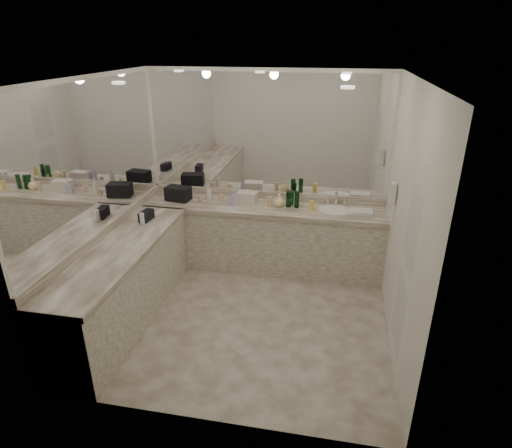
% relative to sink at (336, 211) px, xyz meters
% --- Properties ---
extents(floor, '(3.20, 3.20, 0.00)m').
position_rel_sink_xyz_m(floor, '(-0.95, -1.20, -0.90)').
color(floor, beige).
rests_on(floor, ground).
extents(ceiling, '(3.20, 3.20, 0.00)m').
position_rel_sink_xyz_m(ceiling, '(-0.95, -1.20, 1.71)').
color(ceiling, white).
rests_on(ceiling, floor).
extents(wall_back, '(3.20, 0.02, 2.60)m').
position_rel_sink_xyz_m(wall_back, '(-0.95, 0.30, 0.41)').
color(wall_back, silver).
rests_on(wall_back, floor).
extents(wall_left, '(0.02, 3.00, 2.60)m').
position_rel_sink_xyz_m(wall_left, '(-2.55, -1.20, 0.41)').
color(wall_left, silver).
rests_on(wall_left, floor).
extents(wall_right, '(0.02, 3.00, 2.60)m').
position_rel_sink_xyz_m(wall_right, '(0.65, -1.20, 0.41)').
color(wall_right, silver).
rests_on(wall_right, floor).
extents(vanity_back_base, '(3.20, 0.60, 0.84)m').
position_rel_sink_xyz_m(vanity_back_base, '(-0.95, 0.00, -0.48)').
color(vanity_back_base, silver).
rests_on(vanity_back_base, floor).
extents(vanity_back_top, '(3.20, 0.64, 0.06)m').
position_rel_sink_xyz_m(vanity_back_top, '(-0.95, -0.01, -0.03)').
color(vanity_back_top, beige).
rests_on(vanity_back_top, vanity_back_base).
extents(vanity_left_base, '(0.60, 2.40, 0.84)m').
position_rel_sink_xyz_m(vanity_left_base, '(-2.25, -1.50, -0.48)').
color(vanity_left_base, silver).
rests_on(vanity_left_base, floor).
extents(vanity_left_top, '(0.64, 2.42, 0.06)m').
position_rel_sink_xyz_m(vanity_left_top, '(-2.24, -1.50, -0.03)').
color(vanity_left_top, beige).
rests_on(vanity_left_top, vanity_left_base).
extents(backsplash_back, '(3.20, 0.04, 0.10)m').
position_rel_sink_xyz_m(backsplash_back, '(-0.95, 0.28, 0.05)').
color(backsplash_back, beige).
rests_on(backsplash_back, vanity_back_top).
extents(backsplash_left, '(0.04, 3.00, 0.10)m').
position_rel_sink_xyz_m(backsplash_left, '(-2.53, -1.20, 0.05)').
color(backsplash_left, beige).
rests_on(backsplash_left, vanity_left_top).
extents(mirror_back, '(3.12, 0.01, 1.55)m').
position_rel_sink_xyz_m(mirror_back, '(-0.95, 0.29, 0.88)').
color(mirror_back, white).
rests_on(mirror_back, wall_back).
extents(mirror_left, '(0.01, 2.92, 1.55)m').
position_rel_sink_xyz_m(mirror_left, '(-2.54, -1.20, 0.88)').
color(mirror_left, white).
rests_on(mirror_left, wall_left).
extents(sink, '(0.44, 0.44, 0.03)m').
position_rel_sink_xyz_m(sink, '(0.00, 0.00, 0.00)').
color(sink, white).
rests_on(sink, vanity_back_top).
extents(faucet, '(0.24, 0.16, 0.14)m').
position_rel_sink_xyz_m(faucet, '(0.00, 0.21, 0.07)').
color(faucet, silver).
rests_on(faucet, vanity_back_top).
extents(wall_phone, '(0.06, 0.10, 0.24)m').
position_rel_sink_xyz_m(wall_phone, '(0.61, -0.50, 0.46)').
color(wall_phone, white).
rests_on(wall_phone, wall_right).
extents(door, '(0.02, 0.82, 2.10)m').
position_rel_sink_xyz_m(door, '(0.64, -1.70, 0.16)').
color(door, white).
rests_on(door, wall_right).
extents(black_toiletry_bag, '(0.35, 0.25, 0.18)m').
position_rel_sink_xyz_m(black_toiletry_bag, '(-2.11, -0.02, 0.10)').
color(black_toiletry_bag, black).
rests_on(black_toiletry_bag, vanity_back_top).
extents(black_bag_spill, '(0.12, 0.23, 0.12)m').
position_rel_sink_xyz_m(black_bag_spill, '(-2.25, -0.75, 0.06)').
color(black_bag_spill, black).
rests_on(black_bag_spill, vanity_left_top).
extents(cream_cosmetic_case, '(0.28, 0.19, 0.15)m').
position_rel_sink_xyz_m(cream_cosmetic_case, '(-1.17, 0.07, 0.08)').
color(cream_cosmetic_case, beige).
rests_on(cream_cosmetic_case, vanity_back_top).
extents(hand_towel, '(0.28, 0.19, 0.04)m').
position_rel_sink_xyz_m(hand_towel, '(0.33, -0.04, 0.03)').
color(hand_towel, white).
rests_on(hand_towel, vanity_back_top).
extents(lotion_left, '(0.06, 0.06, 0.13)m').
position_rel_sink_xyz_m(lotion_left, '(-2.25, -0.87, 0.07)').
color(lotion_left, white).
rests_on(lotion_left, vanity_left_top).
extents(soap_bottle_a, '(0.11, 0.11, 0.22)m').
position_rel_sink_xyz_m(soap_bottle_a, '(-1.70, 0.05, 0.11)').
color(soap_bottle_a, silver).
rests_on(soap_bottle_a, vanity_back_top).
extents(soap_bottle_b, '(0.11, 0.11, 0.20)m').
position_rel_sink_xyz_m(soap_bottle_b, '(-1.33, -0.03, 0.10)').
color(soap_bottle_b, '#B9B5CE').
rests_on(soap_bottle_b, vanity_back_top).
extents(soap_bottle_c, '(0.17, 0.17, 0.18)m').
position_rel_sink_xyz_m(soap_bottle_c, '(-0.74, 0.01, 0.09)').
color(soap_bottle_c, '#FDEE9B').
rests_on(soap_bottle_c, vanity_back_top).
extents(green_bottle_0, '(0.06, 0.06, 0.22)m').
position_rel_sink_xyz_m(green_bottle_0, '(-0.50, 0.01, 0.11)').
color(green_bottle_0, '#0D4616').
rests_on(green_bottle_0, vanity_back_top).
extents(green_bottle_1, '(0.07, 0.07, 0.21)m').
position_rel_sink_xyz_m(green_bottle_1, '(-0.61, 0.03, 0.11)').
color(green_bottle_1, '#0D4616').
rests_on(green_bottle_1, vanity_back_top).
extents(green_bottle_2, '(0.07, 0.07, 0.18)m').
position_rel_sink_xyz_m(green_bottle_2, '(-0.59, 0.12, 0.10)').
color(green_bottle_2, '#0D4616').
rests_on(green_bottle_2, vanity_back_top).
extents(amenity_bottle_0, '(0.05, 0.05, 0.07)m').
position_rel_sink_xyz_m(amenity_bottle_0, '(-1.81, -0.01, 0.04)').
color(amenity_bottle_0, '#E0B28C').
rests_on(amenity_bottle_0, vanity_back_top).
extents(amenity_bottle_1, '(0.05, 0.05, 0.08)m').
position_rel_sink_xyz_m(amenity_bottle_1, '(-0.61, 0.07, 0.04)').
color(amenity_bottle_1, white).
rests_on(amenity_bottle_1, vanity_back_top).
extents(amenity_bottle_2, '(0.06, 0.06, 0.13)m').
position_rel_sink_xyz_m(amenity_bottle_2, '(-0.31, -0.08, 0.07)').
color(amenity_bottle_2, '#F2D84C').
rests_on(amenity_bottle_2, vanity_back_top).
extents(amenity_bottle_3, '(0.06, 0.06, 0.13)m').
position_rel_sink_xyz_m(amenity_bottle_3, '(-0.85, -0.02, 0.07)').
color(amenity_bottle_3, '#E0B28C').
rests_on(amenity_bottle_3, vanity_back_top).
extents(amenity_bottle_4, '(0.06, 0.06, 0.10)m').
position_rel_sink_xyz_m(amenity_bottle_4, '(-1.53, 0.06, 0.05)').
color(amenity_bottle_4, '#E0B28C').
rests_on(amenity_bottle_4, vanity_back_top).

